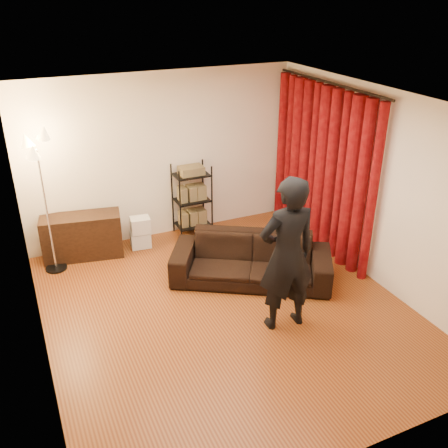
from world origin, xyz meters
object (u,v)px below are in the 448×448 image
person (287,255)px  wire_shelf (192,200)px  media_cabinet (82,236)px  floor_lamp (46,205)px  sofa (251,260)px  storage_boxes (141,232)px

person → wire_shelf: size_ratio=1.61×
media_cabinet → wire_shelf: 1.86m
media_cabinet → wire_shelf: (1.84, 0.05, 0.26)m
wire_shelf → floor_lamp: 2.36m
sofa → person: (-0.10, -1.09, 0.66)m
media_cabinet → wire_shelf: wire_shelf is taller
media_cabinet → storage_boxes: bearing=5.5°
person → storage_boxes: (-1.06, 2.71, -0.73)m
storage_boxes → person: bearing=-68.5°
media_cabinet → storage_boxes: (0.90, -0.08, -0.09)m
person → floor_lamp: (-2.43, 2.55, 0.06)m
wire_shelf → sofa: bearing=-65.2°
storage_boxes → wire_shelf: 1.02m
sofa → person: size_ratio=1.13×
media_cabinet → sofa: bearing=-29.1°
sofa → wire_shelf: 1.78m
floor_lamp → person: bearing=-46.4°
person → media_cabinet: person is taller
sofa → media_cabinet: size_ratio=1.88×
person → media_cabinet: (-1.96, 2.78, -0.64)m
storage_boxes → floor_lamp: 1.58m
sofa → storage_boxes: bearing=156.8°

